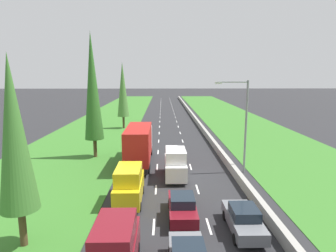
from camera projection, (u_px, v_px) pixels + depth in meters
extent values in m
plane|color=#28282B|center=(168.00, 119.00, 62.50)|extent=(300.00, 300.00, 0.00)
cube|color=#387528|center=(110.00, 119.00, 62.26)|extent=(14.00, 140.00, 0.04)
cube|color=#387528|center=(233.00, 119.00, 62.77)|extent=(14.00, 140.00, 0.04)
cube|color=#9E9B93|center=(194.00, 117.00, 62.54)|extent=(0.44, 120.00, 0.85)
cube|color=white|center=(154.00, 227.00, 18.16)|extent=(0.14, 2.00, 0.01)
cube|color=white|center=(156.00, 190.00, 24.07)|extent=(0.14, 2.00, 0.01)
cube|color=white|center=(157.00, 167.00, 29.98)|extent=(0.14, 2.00, 0.01)
cube|color=white|center=(158.00, 152.00, 35.89)|extent=(0.14, 2.00, 0.01)
cube|color=white|center=(159.00, 141.00, 41.79)|extent=(0.14, 2.00, 0.01)
cube|color=white|center=(159.00, 133.00, 47.70)|extent=(0.14, 2.00, 0.01)
cube|color=white|center=(160.00, 127.00, 53.61)|extent=(0.14, 2.00, 0.01)
cube|color=white|center=(160.00, 122.00, 59.52)|extent=(0.14, 2.00, 0.01)
cube|color=white|center=(160.00, 117.00, 65.42)|extent=(0.14, 2.00, 0.01)
cube|color=white|center=(160.00, 114.00, 71.33)|extent=(0.14, 2.00, 0.01)
cube|color=white|center=(160.00, 111.00, 77.24)|extent=(0.14, 2.00, 0.01)
cube|color=white|center=(161.00, 108.00, 83.15)|extent=(0.14, 2.00, 0.01)
cube|color=white|center=(161.00, 106.00, 89.05)|extent=(0.14, 2.00, 0.01)
cube|color=white|center=(161.00, 104.00, 94.96)|extent=(0.14, 2.00, 0.01)
cube|color=white|center=(161.00, 103.00, 100.87)|extent=(0.14, 2.00, 0.01)
cube|color=white|center=(161.00, 101.00, 106.78)|extent=(0.14, 2.00, 0.01)
cube|color=white|center=(161.00, 100.00, 112.69)|extent=(0.14, 2.00, 0.01)
cube|color=white|center=(161.00, 99.00, 118.59)|extent=(0.14, 2.00, 0.01)
cube|color=white|center=(209.00, 226.00, 18.23)|extent=(0.14, 2.00, 0.01)
cube|color=white|center=(197.00, 189.00, 24.14)|extent=(0.14, 2.00, 0.01)
cube|color=white|center=(191.00, 167.00, 30.04)|extent=(0.14, 2.00, 0.01)
cube|color=white|center=(186.00, 152.00, 35.95)|extent=(0.14, 2.00, 0.01)
cube|color=white|center=(183.00, 141.00, 41.86)|extent=(0.14, 2.00, 0.01)
cube|color=white|center=(180.00, 133.00, 47.77)|extent=(0.14, 2.00, 0.01)
cube|color=white|center=(178.00, 127.00, 53.67)|extent=(0.14, 2.00, 0.01)
cube|color=white|center=(177.00, 122.00, 59.58)|extent=(0.14, 2.00, 0.01)
cube|color=white|center=(175.00, 117.00, 65.49)|extent=(0.14, 2.00, 0.01)
cube|color=white|center=(174.00, 114.00, 71.40)|extent=(0.14, 2.00, 0.01)
cube|color=white|center=(173.00, 111.00, 77.30)|extent=(0.14, 2.00, 0.01)
cube|color=white|center=(173.00, 108.00, 83.21)|extent=(0.14, 2.00, 0.01)
cube|color=white|center=(172.00, 106.00, 89.12)|extent=(0.14, 2.00, 0.01)
cube|color=white|center=(171.00, 104.00, 95.03)|extent=(0.14, 2.00, 0.01)
cube|color=white|center=(171.00, 103.00, 100.94)|extent=(0.14, 2.00, 0.01)
cube|color=white|center=(170.00, 101.00, 106.84)|extent=(0.14, 2.00, 0.01)
cube|color=white|center=(170.00, 100.00, 112.75)|extent=(0.14, 2.00, 0.01)
cube|color=white|center=(170.00, 99.00, 118.66)|extent=(0.14, 2.00, 0.01)
cube|color=maroon|center=(114.00, 234.00, 13.15)|extent=(1.80, 3.10, 1.10)
cylinder|color=black|center=(105.00, 249.00, 15.26)|extent=(0.22, 0.64, 0.64)
cylinder|color=black|center=(137.00, 249.00, 15.30)|extent=(0.22, 0.64, 0.64)
cube|color=yellow|center=(129.00, 189.00, 21.59)|extent=(1.90, 4.90, 1.40)
cube|color=yellow|center=(129.00, 174.00, 21.08)|extent=(1.80, 3.10, 1.10)
cylinder|color=black|center=(121.00, 190.00, 23.19)|extent=(0.22, 0.64, 0.64)
cylinder|color=black|center=(142.00, 190.00, 23.22)|extent=(0.22, 0.64, 0.64)
cylinder|color=black|center=(115.00, 207.00, 20.20)|extent=(0.22, 0.64, 0.64)
cylinder|color=black|center=(140.00, 207.00, 20.23)|extent=(0.22, 0.64, 0.64)
cube|color=slate|center=(243.00, 221.00, 17.54)|extent=(1.76, 4.50, 0.72)
cube|color=#19232D|center=(244.00, 212.00, 17.28)|extent=(1.56, 1.90, 0.60)
cylinder|color=black|center=(225.00, 215.00, 18.96)|extent=(0.22, 0.64, 0.64)
cylinder|color=black|center=(249.00, 215.00, 18.99)|extent=(0.22, 0.64, 0.64)
cylinder|color=black|center=(236.00, 239.00, 16.21)|extent=(0.22, 0.64, 0.64)
cylinder|color=black|center=(264.00, 239.00, 16.24)|extent=(0.22, 0.64, 0.64)
cube|color=black|center=(140.00, 158.00, 31.16)|extent=(2.20, 9.40, 0.56)
cube|color=silver|center=(142.00, 137.00, 34.43)|extent=(2.40, 2.20, 2.50)
cube|color=#B21E19|center=(139.00, 143.00, 29.74)|extent=(2.44, 7.20, 3.30)
cylinder|color=black|center=(133.00, 153.00, 34.43)|extent=(0.22, 0.64, 0.64)
cylinder|color=black|center=(151.00, 152.00, 34.47)|extent=(0.22, 0.64, 0.64)
cylinder|color=black|center=(127.00, 167.00, 29.04)|extent=(0.22, 0.64, 0.64)
cylinder|color=black|center=(149.00, 167.00, 29.08)|extent=(0.22, 0.64, 0.64)
cylinder|color=black|center=(126.00, 170.00, 27.97)|extent=(0.22, 0.64, 0.64)
cylinder|color=black|center=(149.00, 170.00, 28.02)|extent=(0.22, 0.64, 0.64)
cube|color=maroon|center=(182.00, 208.00, 19.22)|extent=(1.76, 4.50, 0.72)
cube|color=#19232D|center=(182.00, 200.00, 18.96)|extent=(1.56, 1.90, 0.60)
cylinder|color=black|center=(170.00, 204.00, 20.64)|extent=(0.22, 0.64, 0.64)
cylinder|color=black|center=(192.00, 204.00, 20.67)|extent=(0.22, 0.64, 0.64)
cylinder|color=black|center=(171.00, 224.00, 17.90)|extent=(0.22, 0.64, 0.64)
cylinder|color=black|center=(196.00, 224.00, 17.93)|extent=(0.22, 0.64, 0.64)
cube|color=white|center=(175.00, 167.00, 26.73)|extent=(1.90, 4.90, 1.40)
cube|color=white|center=(176.00, 155.00, 26.22)|extent=(1.80, 3.10, 1.10)
cylinder|color=black|center=(166.00, 169.00, 28.33)|extent=(0.22, 0.64, 0.64)
cylinder|color=black|center=(183.00, 169.00, 28.36)|extent=(0.22, 0.64, 0.64)
cylinder|color=black|center=(166.00, 180.00, 25.34)|extent=(0.22, 0.64, 0.64)
cylinder|color=black|center=(186.00, 180.00, 25.37)|extent=(0.22, 0.64, 0.64)
cylinder|color=#4C3823|center=(23.00, 227.00, 15.98)|extent=(0.40, 0.40, 2.20)
cone|color=#3D752D|center=(14.00, 134.00, 15.06)|extent=(2.07, 2.07, 8.44)
cylinder|color=#4C3823|center=(95.00, 148.00, 33.49)|extent=(0.41, 0.41, 2.20)
cone|color=#2D6623|center=(92.00, 86.00, 32.25)|extent=(2.16, 2.16, 12.10)
cylinder|color=#4C3823|center=(124.00, 122.00, 51.85)|extent=(0.40, 0.40, 2.20)
cone|color=#4C7F38|center=(123.00, 89.00, 50.82)|extent=(2.10, 2.10, 9.63)
cylinder|color=gray|center=(246.00, 127.00, 27.65)|extent=(0.20, 0.20, 9.00)
cylinder|color=gray|center=(233.00, 82.00, 26.87)|extent=(2.80, 0.12, 0.12)
cube|color=silver|center=(218.00, 83.00, 26.86)|extent=(0.60, 0.28, 0.20)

